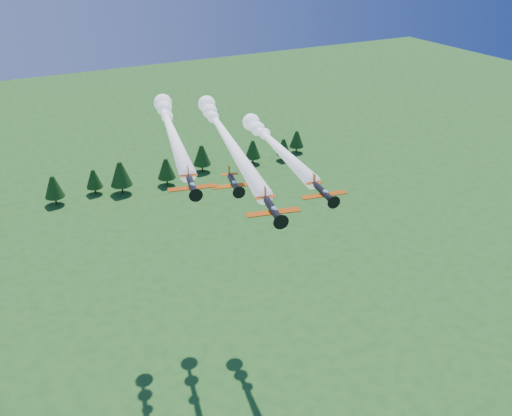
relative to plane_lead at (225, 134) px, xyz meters
name	(u,v)px	position (x,y,z in m)	size (l,w,h in m)	color
plane_lead	(225,134)	(0.00, 0.00, 0.00)	(17.32, 56.18, 3.70)	black
plane_left	(170,127)	(-8.77, 4.81, 1.28)	(15.00, 46.27, 3.70)	black
plane_right	(273,143)	(10.38, 0.30, -3.56)	(11.83, 42.26, 3.70)	black
plane_slot	(234,183)	(-4.46, -13.02, -3.72)	(7.55, 8.32, 2.64)	black
treeline	(112,176)	(-1.36, 91.49, -43.51)	(150.00, 18.34, 11.72)	#382314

